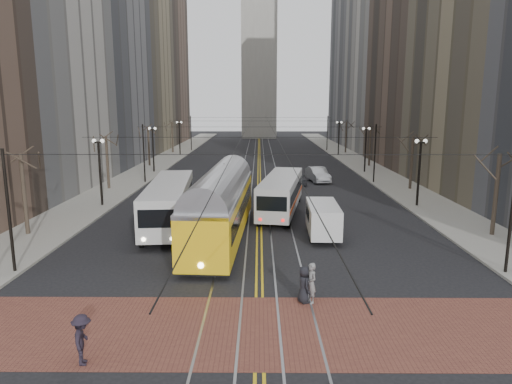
{
  "coord_description": "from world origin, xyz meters",
  "views": [
    {
      "loc": [
        -0.03,
        -20.72,
        8.79
      ],
      "look_at": [
        -0.22,
        9.21,
        3.0
      ],
      "focal_mm": 32.0,
      "sensor_mm": 36.0,
      "label": 1
    }
  ],
  "objects_px": {
    "streetcar": "(221,211)",
    "pedestrian_b": "(311,283)",
    "pedestrian_a": "(304,285)",
    "pedestrian_d": "(82,340)",
    "transit_bus": "(169,204)",
    "rear_bus": "(281,195)",
    "sedan_grey": "(295,177)",
    "sedan_silver": "(318,175)",
    "cargo_van": "(323,221)"
  },
  "relations": [
    {
      "from": "pedestrian_a",
      "to": "pedestrian_d",
      "type": "height_order",
      "value": "pedestrian_d"
    },
    {
      "from": "streetcar",
      "to": "sedan_grey",
      "type": "height_order",
      "value": "streetcar"
    },
    {
      "from": "rear_bus",
      "to": "pedestrian_d",
      "type": "relative_size",
      "value": 6.38
    },
    {
      "from": "streetcar",
      "to": "sedan_silver",
      "type": "bearing_deg",
      "value": 70.76
    },
    {
      "from": "sedan_grey",
      "to": "sedan_silver",
      "type": "height_order",
      "value": "sedan_silver"
    },
    {
      "from": "rear_bus",
      "to": "sedan_grey",
      "type": "xyz_separation_m",
      "value": [
        2.2,
        13.84,
        -0.71
      ]
    },
    {
      "from": "pedestrian_a",
      "to": "cargo_van",
      "type": "bearing_deg",
      "value": -30.47
    },
    {
      "from": "pedestrian_a",
      "to": "pedestrian_b",
      "type": "distance_m",
      "value": 0.33
    },
    {
      "from": "pedestrian_b",
      "to": "rear_bus",
      "type": "bearing_deg",
      "value": 157.27
    },
    {
      "from": "transit_bus",
      "to": "cargo_van",
      "type": "distance_m",
      "value": 11.2
    },
    {
      "from": "cargo_van",
      "to": "pedestrian_d",
      "type": "distance_m",
      "value": 18.49
    },
    {
      "from": "cargo_van",
      "to": "streetcar",
      "type": "bearing_deg",
      "value": -175.25
    },
    {
      "from": "rear_bus",
      "to": "sedan_grey",
      "type": "distance_m",
      "value": 14.03
    },
    {
      "from": "rear_bus",
      "to": "sedan_silver",
      "type": "height_order",
      "value": "rear_bus"
    },
    {
      "from": "cargo_van",
      "to": "pedestrian_a",
      "type": "bearing_deg",
      "value": -100.49
    },
    {
      "from": "transit_bus",
      "to": "sedan_grey",
      "type": "bearing_deg",
      "value": 54.68
    },
    {
      "from": "sedan_grey",
      "to": "pedestrian_a",
      "type": "relative_size",
      "value": 2.75
    },
    {
      "from": "transit_bus",
      "to": "sedan_grey",
      "type": "height_order",
      "value": "transit_bus"
    },
    {
      "from": "pedestrian_b",
      "to": "pedestrian_d",
      "type": "relative_size",
      "value": 1.02
    },
    {
      "from": "streetcar",
      "to": "pedestrian_b",
      "type": "xyz_separation_m",
      "value": [
        4.81,
        -10.02,
        -0.89
      ]
    },
    {
      "from": "streetcar",
      "to": "cargo_van",
      "type": "height_order",
      "value": "streetcar"
    },
    {
      "from": "sedan_silver",
      "to": "pedestrian_b",
      "type": "relative_size",
      "value": 2.73
    },
    {
      "from": "streetcar",
      "to": "rear_bus",
      "type": "xyz_separation_m",
      "value": [
        4.3,
        7.22,
        -0.33
      ]
    },
    {
      "from": "transit_bus",
      "to": "pedestrian_d",
      "type": "distance_m",
      "value": 18.22
    },
    {
      "from": "sedan_silver",
      "to": "rear_bus",
      "type": "bearing_deg",
      "value": -117.65
    },
    {
      "from": "cargo_van",
      "to": "sedan_silver",
      "type": "bearing_deg",
      "value": 85.48
    },
    {
      "from": "rear_bus",
      "to": "pedestrian_a",
      "type": "xyz_separation_m",
      "value": [
        0.19,
        -17.24,
        -0.64
      ]
    },
    {
      "from": "cargo_van",
      "to": "sedan_grey",
      "type": "height_order",
      "value": "cargo_van"
    },
    {
      "from": "transit_bus",
      "to": "pedestrian_b",
      "type": "xyz_separation_m",
      "value": [
        8.87,
        -13.2,
        -0.66
      ]
    },
    {
      "from": "streetcar",
      "to": "pedestrian_d",
      "type": "xyz_separation_m",
      "value": [
        -3.54,
        -15.02,
        -0.91
      ]
    },
    {
      "from": "pedestrian_a",
      "to": "pedestrian_b",
      "type": "height_order",
      "value": "pedestrian_b"
    },
    {
      "from": "cargo_van",
      "to": "pedestrian_b",
      "type": "distance_m",
      "value": 10.54
    },
    {
      "from": "transit_bus",
      "to": "cargo_van",
      "type": "relative_size",
      "value": 2.52
    },
    {
      "from": "streetcar",
      "to": "pedestrian_d",
      "type": "height_order",
      "value": "streetcar"
    },
    {
      "from": "transit_bus",
      "to": "streetcar",
      "type": "xyz_separation_m",
      "value": [
        4.06,
        -3.18,
        0.22
      ]
    },
    {
      "from": "sedan_grey",
      "to": "pedestrian_a",
      "type": "xyz_separation_m",
      "value": [
        -2.01,
        -31.08,
        0.07
      ]
    },
    {
      "from": "pedestrian_a",
      "to": "pedestrian_b",
      "type": "relative_size",
      "value": 0.92
    },
    {
      "from": "sedan_grey",
      "to": "cargo_van",
      "type": "bearing_deg",
      "value": -98.15
    },
    {
      "from": "sedan_grey",
      "to": "pedestrian_d",
      "type": "distance_m",
      "value": 37.45
    },
    {
      "from": "sedan_silver",
      "to": "sedan_grey",
      "type": "bearing_deg",
      "value": -161.53
    },
    {
      "from": "sedan_grey",
      "to": "pedestrian_b",
      "type": "height_order",
      "value": "pedestrian_b"
    },
    {
      "from": "streetcar",
      "to": "rear_bus",
      "type": "distance_m",
      "value": 8.41
    },
    {
      "from": "sedan_grey",
      "to": "pedestrian_a",
      "type": "distance_m",
      "value": 31.14
    },
    {
      "from": "cargo_van",
      "to": "pedestrian_d",
      "type": "height_order",
      "value": "cargo_van"
    },
    {
      "from": "cargo_van",
      "to": "pedestrian_a",
      "type": "distance_m",
      "value": 10.61
    },
    {
      "from": "sedan_silver",
      "to": "pedestrian_d",
      "type": "xyz_separation_m",
      "value": [
        -12.78,
        -37.55,
        0.08
      ]
    },
    {
      "from": "sedan_grey",
      "to": "pedestrian_d",
      "type": "bearing_deg",
      "value": -114.41
    },
    {
      "from": "transit_bus",
      "to": "rear_bus",
      "type": "relative_size",
      "value": 1.11
    },
    {
      "from": "pedestrian_a",
      "to": "pedestrian_d",
      "type": "relative_size",
      "value": 0.94
    },
    {
      "from": "pedestrian_d",
      "to": "pedestrian_a",
      "type": "bearing_deg",
      "value": -69.82
    }
  ]
}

